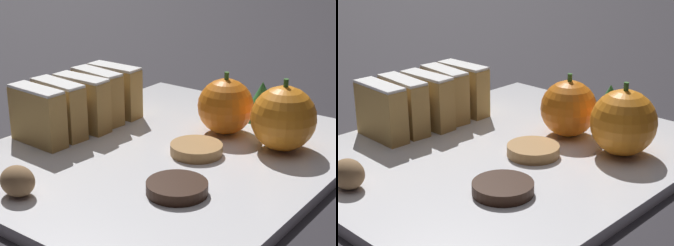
% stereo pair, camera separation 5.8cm
% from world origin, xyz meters
% --- Properties ---
extents(ground_plane, '(6.00, 6.00, 0.00)m').
position_xyz_m(ground_plane, '(0.00, 0.00, 0.00)').
color(ground_plane, '#28262B').
extents(serving_platter, '(0.33, 0.40, 0.01)m').
position_xyz_m(serving_platter, '(0.00, 0.00, 0.01)').
color(serving_platter, white).
rests_on(serving_platter, ground_plane).
extents(stollen_slice_front, '(0.07, 0.03, 0.06)m').
position_xyz_m(stollen_slice_front, '(-0.12, -0.07, 0.04)').
color(stollen_slice_front, tan).
rests_on(stollen_slice_front, serving_platter).
extents(stollen_slice_second, '(0.07, 0.03, 0.06)m').
position_xyz_m(stollen_slice_second, '(-0.12, -0.04, 0.04)').
color(stollen_slice_second, tan).
rests_on(stollen_slice_second, serving_platter).
extents(stollen_slice_third, '(0.07, 0.02, 0.06)m').
position_xyz_m(stollen_slice_third, '(-0.12, -0.01, 0.04)').
color(stollen_slice_third, tan).
rests_on(stollen_slice_third, serving_platter).
extents(stollen_slice_fourth, '(0.07, 0.03, 0.06)m').
position_xyz_m(stollen_slice_fourth, '(-0.12, 0.02, 0.04)').
color(stollen_slice_fourth, tan).
rests_on(stollen_slice_fourth, serving_platter).
extents(stollen_slice_fifth, '(0.07, 0.02, 0.06)m').
position_xyz_m(stollen_slice_fifth, '(-0.12, 0.05, 0.04)').
color(stollen_slice_fifth, tan).
rests_on(stollen_slice_fifth, serving_platter).
extents(orange_near, '(0.07, 0.07, 0.08)m').
position_xyz_m(orange_near, '(0.09, 0.07, 0.05)').
color(orange_near, orange).
rests_on(orange_near, serving_platter).
extents(orange_far, '(0.06, 0.06, 0.07)m').
position_xyz_m(orange_far, '(0.02, 0.08, 0.04)').
color(orange_far, orange).
rests_on(orange_far, serving_platter).
extents(walnut, '(0.03, 0.03, 0.03)m').
position_xyz_m(walnut, '(-0.04, -0.16, 0.03)').
color(walnut, '#8E6B47').
rests_on(walnut, serving_platter).
extents(chocolate_cookie, '(0.06, 0.06, 0.01)m').
position_xyz_m(chocolate_cookie, '(0.07, -0.07, 0.02)').
color(chocolate_cookie, black).
rests_on(chocolate_cookie, serving_platter).
extents(gingerbread_cookie, '(0.05, 0.05, 0.01)m').
position_xyz_m(gingerbread_cookie, '(0.03, 0.01, 0.02)').
color(gingerbread_cookie, '#B27F47').
rests_on(gingerbread_cookie, serving_platter).
extents(evergreen_sprig, '(0.05, 0.05, 0.05)m').
position_xyz_m(evergreen_sprig, '(0.03, 0.15, 0.04)').
color(evergreen_sprig, '#2D7538').
rests_on(evergreen_sprig, serving_platter).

